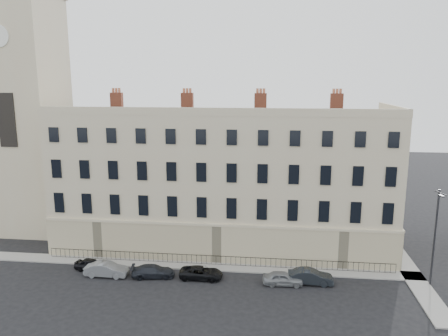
{
  "coord_description": "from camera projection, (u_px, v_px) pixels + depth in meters",
  "views": [
    {
      "loc": [
        -0.49,
        -35.43,
        18.54
      ],
      "look_at": [
        -5.72,
        10.0,
        9.13
      ],
      "focal_mm": 35.0,
      "sensor_mm": 36.0,
      "label": 1
    }
  ],
  "objects": [
    {
      "name": "terrace",
      "position": [
        224.0,
        179.0,
        48.96
      ],
      "size": [
        36.22,
        12.22,
        17.0
      ],
      "color": "#C7B594",
      "rests_on": "ground"
    },
    {
      "name": "pavement_terrace",
      "position": [
        176.0,
        265.0,
        44.13
      ],
      "size": [
        48.0,
        2.0,
        0.12
      ],
      "primitive_type": "cube",
      "color": "gray",
      "rests_on": "ground"
    },
    {
      "name": "church_tower",
      "position": [
        23.0,
        77.0,
        51.37
      ],
      "size": [
        8.0,
        8.13,
        44.0
      ],
      "color": "#C7B594",
      "rests_on": "ground"
    },
    {
      "name": "car_d",
      "position": [
        201.0,
        273.0,
        41.11
      ],
      "size": [
        4.11,
        1.92,
        1.14
      ],
      "primitive_type": "imported",
      "rotation": [
        0.0,
        0.0,
        1.56
      ],
      "color": "black",
      "rests_on": "ground"
    },
    {
      "name": "car_b",
      "position": [
        106.0,
        269.0,
        41.6
      ],
      "size": [
        4.1,
        1.44,
        1.35
      ],
      "primitive_type": "imported",
      "rotation": [
        0.0,
        0.0,
        1.57
      ],
      "color": "slate",
      "rests_on": "ground"
    },
    {
      "name": "car_e",
      "position": [
        283.0,
        278.0,
        39.85
      ],
      "size": [
        3.74,
        1.62,
        1.26
      ],
      "primitive_type": "imported",
      "rotation": [
        0.0,
        0.0,
        1.61
      ],
      "color": "gray",
      "rests_on": "ground"
    },
    {
      "name": "railings",
      "position": [
        216.0,
        260.0,
        43.97
      ],
      "size": [
        35.0,
        0.04,
        0.96
      ],
      "color": "black",
      "rests_on": "ground"
    },
    {
      "name": "ground",
      "position": [
        276.0,
        294.0,
        38.16
      ],
      "size": [
        160.0,
        160.0,
        0.0
      ],
      "primitive_type": "plane",
      "color": "black",
      "rests_on": "ground"
    },
    {
      "name": "car_c",
      "position": [
        153.0,
        271.0,
        41.42
      ],
      "size": [
        4.29,
        2.31,
        1.18
      ],
      "primitive_type": "imported",
      "rotation": [
        0.0,
        0.0,
        1.74
      ],
      "color": "#1F222A",
      "rests_on": "ground"
    },
    {
      "name": "car_a",
      "position": [
        92.0,
        265.0,
        42.84
      ],
      "size": [
        3.58,
        1.89,
        1.16
      ],
      "primitive_type": "imported",
      "rotation": [
        0.0,
        0.0,
        1.41
      ],
      "color": "black",
      "rests_on": "ground"
    },
    {
      "name": "pavement_east_return",
      "position": [
        404.0,
        263.0,
        44.47
      ],
      "size": [
        2.0,
        24.0,
        0.12
      ],
      "primitive_type": "cube",
      "color": "gray",
      "rests_on": "ground"
    },
    {
      "name": "streetlamp",
      "position": [
        435.0,
        234.0,
        38.77
      ],
      "size": [
        0.62,
        1.92,
        9.02
      ],
      "rotation": [
        0.0,
        0.0,
        0.23
      ],
      "color": "#2C2D31",
      "rests_on": "ground"
    },
    {
      "name": "car_f",
      "position": [
        310.0,
        277.0,
        40.06
      ],
      "size": [
        4.16,
        1.54,
        1.36
      ],
      "primitive_type": "imported",
      "rotation": [
        0.0,
        0.0,
        1.55
      ],
      "color": "black",
      "rests_on": "ground"
    }
  ]
}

